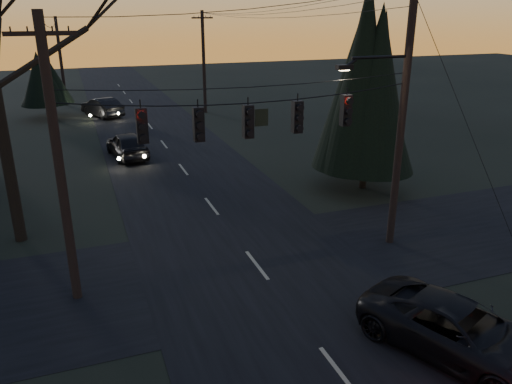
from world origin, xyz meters
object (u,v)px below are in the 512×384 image
object	(u,v)px
utility_pole_right	(389,242)
sedan_oncoming_b	(102,107)
utility_pole_left	(78,297)
suv_near	(458,331)
utility_pole_far_l	(67,105)
utility_pole_far_r	(206,112)
sedan_oncoming_a	(127,145)
evergreen_right	(370,89)

from	to	relation	value
utility_pole_right	sedan_oncoming_b	size ratio (longest dim) A/B	2.11
utility_pole_left	suv_near	xyz separation A→B (m)	(9.20, -6.31, 0.71)
utility_pole_far_l	sedan_oncoming_b	bearing A→B (deg)	-67.11
suv_near	sedan_oncoming_b	bearing A→B (deg)	76.63
suv_near	utility_pole_left	bearing A→B (deg)	122.08
utility_pole_far_r	sedan_oncoming_a	bearing A→B (deg)	-123.35
utility_pole_far_l	suv_near	size ratio (longest dim) A/B	1.56
sedan_oncoming_a	utility_pole_left	bearing A→B (deg)	70.61
evergreen_right	sedan_oncoming_a	size ratio (longest dim) A/B	1.91
utility_pole_far_l	sedan_oncoming_b	distance (m)	7.37
evergreen_right	sedan_oncoming_b	size ratio (longest dim) A/B	1.84
suv_near	utility_pole_far_l	bearing A→B (deg)	78.77
evergreen_right	sedan_oncoming_b	distance (m)	26.16
utility_pole_far_r	sedan_oncoming_a	world-z (taller)	utility_pole_far_r
utility_pole_right	utility_pole_far_l	distance (m)	37.79
sedan_oncoming_a	utility_pole_right	bearing A→B (deg)	110.21
sedan_oncoming_a	evergreen_right	bearing A→B (deg)	130.00
evergreen_right	sedan_oncoming_b	xyz separation A→B (m)	(-11.05, 23.34, -4.17)
utility_pole_right	evergreen_right	xyz separation A→B (m)	(2.40, 5.91, 4.96)
utility_pole_far_l	suv_near	xyz separation A→B (m)	(9.20, -42.31, 0.71)
utility_pole_far_r	sedan_oncoming_b	distance (m)	8.78
utility_pole_left	sedan_oncoming_a	distance (m)	16.03
evergreen_right	sedan_oncoming_b	bearing A→B (deg)	115.34
utility_pole_right	suv_near	size ratio (longest dim) A/B	1.95
utility_pole_left	evergreen_right	distance (m)	15.90
utility_pole_far_r	suv_near	xyz separation A→B (m)	(-2.30, -34.31, 0.71)
utility_pole_right	suv_near	bearing A→B (deg)	-110.04
suv_near	sedan_oncoming_b	size ratio (longest dim) A/B	1.08
utility_pole_right	utility_pole_left	size ratio (longest dim) A/B	1.18
utility_pole_right	suv_near	xyz separation A→B (m)	(-2.30, -6.31, 0.71)
utility_pole_right	sedan_oncoming_a	size ratio (longest dim) A/B	2.18
utility_pole_far_l	sedan_oncoming_a	size ratio (longest dim) A/B	1.75
utility_pole_left	suv_near	bearing A→B (deg)	-34.43
utility_pole_right	utility_pole_far_r	world-z (taller)	utility_pole_right
utility_pole_far_r	suv_near	size ratio (longest dim) A/B	1.66
utility_pole_left	suv_near	distance (m)	11.18
suv_near	sedan_oncoming_a	distance (m)	22.72
evergreen_right	utility_pole_right	bearing A→B (deg)	-112.14
utility_pole_left	utility_pole_far_r	distance (m)	30.27
utility_pole_left	sedan_oncoming_b	distance (m)	29.40
evergreen_right	sedan_oncoming_a	distance (m)	14.94
utility_pole_left	evergreen_right	size ratio (longest dim) A/B	0.97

